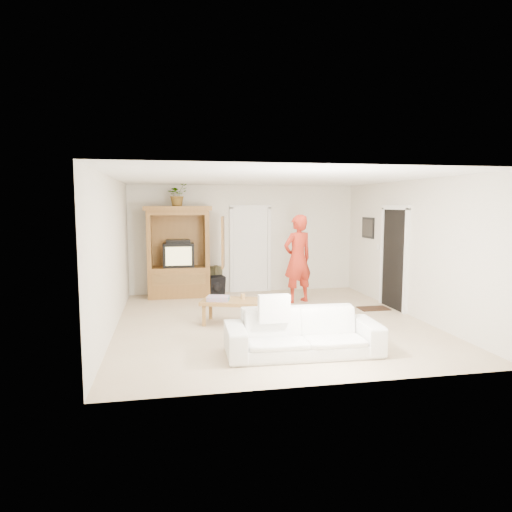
% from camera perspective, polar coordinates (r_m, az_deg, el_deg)
% --- Properties ---
extents(floor, '(6.00, 6.00, 0.00)m').
position_cam_1_polar(floor, '(8.45, 1.89, -8.20)').
color(floor, tan).
rests_on(floor, ground).
extents(ceiling, '(6.00, 6.00, 0.00)m').
position_cam_1_polar(ceiling, '(8.19, 1.96, 9.69)').
color(ceiling, white).
rests_on(ceiling, floor).
extents(wall_back, '(5.50, 0.00, 5.50)m').
position_cam_1_polar(wall_back, '(11.15, -1.50, 2.16)').
color(wall_back, silver).
rests_on(wall_back, floor).
extents(wall_front, '(5.50, 0.00, 5.50)m').
position_cam_1_polar(wall_front, '(5.36, 9.07, -2.65)').
color(wall_front, silver).
rests_on(wall_front, floor).
extents(wall_left, '(0.00, 6.00, 6.00)m').
position_cam_1_polar(wall_left, '(8.07, -17.49, 0.19)').
color(wall_left, silver).
rests_on(wall_left, floor).
extents(wall_right, '(0.00, 6.00, 6.00)m').
position_cam_1_polar(wall_right, '(9.22, 18.83, 0.90)').
color(wall_right, silver).
rests_on(wall_right, floor).
extents(armoire, '(1.82, 1.14, 2.10)m').
position_cam_1_polar(armoire, '(10.70, -9.55, -0.22)').
color(armoire, brown).
rests_on(armoire, floor).
extents(door_back, '(0.85, 0.05, 2.04)m').
position_cam_1_polar(door_back, '(11.17, -0.71, 0.72)').
color(door_back, white).
rests_on(door_back, floor).
extents(doorway_right, '(0.05, 0.90, 2.04)m').
position_cam_1_polar(doorway_right, '(9.76, 16.90, -0.39)').
color(doorway_right, black).
rests_on(doorway_right, floor).
extents(framed_picture, '(0.03, 0.60, 0.48)m').
position_cam_1_polar(framed_picture, '(10.88, 13.84, 3.44)').
color(framed_picture, black).
rests_on(framed_picture, wall_right).
extents(doormat, '(0.60, 0.40, 0.02)m').
position_cam_1_polar(doormat, '(9.74, 14.48, -6.36)').
color(doormat, '#382316').
rests_on(doormat, floor).
extents(plant, '(0.63, 0.62, 0.53)m').
position_cam_1_polar(plant, '(10.60, -9.82, 7.59)').
color(plant, '#4C7238').
rests_on(plant, armoire).
extents(man, '(0.81, 0.66, 1.92)m').
position_cam_1_polar(man, '(9.98, 5.23, -0.34)').
color(man, '#AE2817').
rests_on(man, floor).
extents(sofa, '(2.23, 0.94, 0.64)m').
position_cam_1_polar(sofa, '(6.64, 5.87, -9.47)').
color(sofa, silver).
rests_on(sofa, floor).
extents(coffee_table, '(1.31, 0.98, 0.43)m').
position_cam_1_polar(coffee_table, '(8.24, -2.68, -5.88)').
color(coffee_table, olive).
rests_on(coffee_table, floor).
extents(towel, '(0.44, 0.37, 0.08)m').
position_cam_1_polar(towel, '(8.19, -4.75, -5.30)').
color(towel, '#E04A5D').
rests_on(towel, coffee_table).
extents(candle, '(0.08, 0.08, 0.10)m').
position_cam_1_polar(candle, '(8.29, -1.65, -5.05)').
color(candle, tan).
rests_on(candle, coffee_table).
extents(backpack_black, '(0.43, 0.33, 0.46)m').
position_cam_1_polar(backpack_black, '(10.71, -5.00, -3.81)').
color(backpack_black, black).
rests_on(backpack_black, floor).
extents(backpack_olive, '(0.37, 0.29, 0.66)m').
position_cam_1_polar(backpack_olive, '(11.02, -5.11, -3.01)').
color(backpack_olive, '#47442B').
rests_on(backpack_olive, floor).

